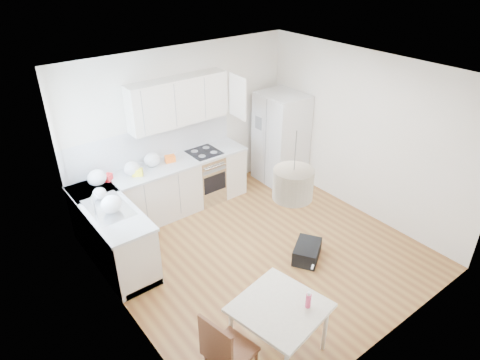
# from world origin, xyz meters

# --- Properties ---
(floor) EXTENTS (4.20, 4.20, 0.00)m
(floor) POSITION_xyz_m (0.00, 0.00, 0.00)
(floor) COLOR brown
(floor) RESTS_ON ground
(ceiling) EXTENTS (4.20, 4.20, 0.00)m
(ceiling) POSITION_xyz_m (0.00, 0.00, 2.70)
(ceiling) COLOR white
(ceiling) RESTS_ON wall_back
(wall_back) EXTENTS (4.20, 0.00, 4.20)m
(wall_back) POSITION_xyz_m (0.00, 2.10, 1.35)
(wall_back) COLOR silver
(wall_back) RESTS_ON floor
(wall_left) EXTENTS (0.00, 4.20, 4.20)m
(wall_left) POSITION_xyz_m (-2.10, 0.00, 1.35)
(wall_left) COLOR silver
(wall_left) RESTS_ON floor
(wall_right) EXTENTS (0.00, 4.20, 4.20)m
(wall_right) POSITION_xyz_m (2.10, 0.00, 1.35)
(wall_right) COLOR silver
(wall_right) RESTS_ON floor
(window_glassblock) EXTENTS (0.02, 1.00, 1.00)m
(window_glassblock) POSITION_xyz_m (-2.09, 1.15, 1.75)
(window_glassblock) COLOR #BFE0F9
(window_glassblock) RESTS_ON wall_left
(cabinets_back) EXTENTS (3.00, 0.60, 0.88)m
(cabinets_back) POSITION_xyz_m (-0.60, 1.80, 0.44)
(cabinets_back) COLOR silver
(cabinets_back) RESTS_ON floor
(cabinets_left) EXTENTS (0.60, 1.80, 0.88)m
(cabinets_left) POSITION_xyz_m (-1.80, 1.20, 0.44)
(cabinets_left) COLOR silver
(cabinets_left) RESTS_ON floor
(counter_back) EXTENTS (3.02, 0.64, 0.04)m
(counter_back) POSITION_xyz_m (-0.60, 1.80, 0.90)
(counter_back) COLOR silver
(counter_back) RESTS_ON cabinets_back
(counter_left) EXTENTS (0.64, 1.82, 0.04)m
(counter_left) POSITION_xyz_m (-1.80, 1.20, 0.90)
(counter_left) COLOR silver
(counter_left) RESTS_ON cabinets_left
(backsplash_back) EXTENTS (3.00, 0.01, 0.58)m
(backsplash_back) POSITION_xyz_m (-0.60, 2.09, 1.21)
(backsplash_back) COLOR white
(backsplash_back) RESTS_ON wall_back
(backsplash_left) EXTENTS (0.01, 1.80, 0.58)m
(backsplash_left) POSITION_xyz_m (-2.09, 1.20, 1.21)
(backsplash_left) COLOR white
(backsplash_left) RESTS_ON wall_left
(upper_cabinets) EXTENTS (1.70, 0.32, 0.75)m
(upper_cabinets) POSITION_xyz_m (-0.15, 1.94, 1.88)
(upper_cabinets) COLOR silver
(upper_cabinets) RESTS_ON wall_back
(range_oven) EXTENTS (0.50, 0.61, 0.88)m
(range_oven) POSITION_xyz_m (0.20, 1.80, 0.44)
(range_oven) COLOR silver
(range_oven) RESTS_ON floor
(sink) EXTENTS (0.50, 0.80, 0.16)m
(sink) POSITION_xyz_m (-1.80, 1.15, 0.92)
(sink) COLOR silver
(sink) RESTS_ON counter_left
(refrigerator) EXTENTS (0.85, 0.88, 1.73)m
(refrigerator) POSITION_xyz_m (1.74, 1.52, 0.86)
(refrigerator) COLOR silver
(refrigerator) RESTS_ON floor
(dining_table) EXTENTS (1.03, 1.03, 0.70)m
(dining_table) POSITION_xyz_m (-1.01, -1.47, 0.62)
(dining_table) COLOR beige
(dining_table) RESTS_ON floor
(dining_chair) EXTENTS (0.51, 0.51, 1.02)m
(dining_chair) POSITION_xyz_m (-1.66, -1.46, 0.51)
(dining_chair) COLOR #512918
(dining_chair) RESTS_ON floor
(drink_bottle) EXTENTS (0.06, 0.06, 0.21)m
(drink_bottle) POSITION_xyz_m (-0.78, -1.65, 0.80)
(drink_bottle) COLOR #E63F6D
(drink_bottle) RESTS_ON dining_table
(gym_bag) EXTENTS (0.62, 0.56, 0.24)m
(gym_bag) POSITION_xyz_m (0.43, -0.52, 0.12)
(gym_bag) COLOR black
(gym_bag) RESTS_ON floor
(pendant_lamp) EXTENTS (0.47, 0.47, 0.29)m
(pendant_lamp) POSITION_xyz_m (-0.94, -1.47, 2.18)
(pendant_lamp) COLOR #BAA98F
(pendant_lamp) RESTS_ON ceiling
(grocery_bag_a) EXTENTS (0.28, 0.24, 0.25)m
(grocery_bag_a) POSITION_xyz_m (-1.67, 1.83, 1.05)
(grocery_bag_a) COLOR white
(grocery_bag_a) RESTS_ON counter_back
(grocery_bag_b) EXTENTS (0.25, 0.21, 0.22)m
(grocery_bag_b) POSITION_xyz_m (-1.12, 1.81, 1.03)
(grocery_bag_b) COLOR white
(grocery_bag_b) RESTS_ON counter_back
(grocery_bag_c) EXTENTS (0.26, 0.22, 0.24)m
(grocery_bag_c) POSITION_xyz_m (-0.74, 1.88, 1.04)
(grocery_bag_c) COLOR white
(grocery_bag_c) RESTS_ON counter_back
(grocery_bag_d) EXTENTS (0.19, 0.16, 0.17)m
(grocery_bag_d) POSITION_xyz_m (-1.80, 1.44, 1.01)
(grocery_bag_d) COLOR white
(grocery_bag_d) RESTS_ON counter_back
(grocery_bag_e) EXTENTS (0.28, 0.24, 0.25)m
(grocery_bag_e) POSITION_xyz_m (-1.80, 1.01, 1.05)
(grocery_bag_e) COLOR white
(grocery_bag_e) RESTS_ON counter_left
(snack_orange) EXTENTS (0.18, 0.13, 0.11)m
(snack_orange) POSITION_xyz_m (-0.44, 1.85, 0.98)
(snack_orange) COLOR #E95C14
(snack_orange) RESTS_ON counter_back
(snack_yellow) EXTENTS (0.19, 0.17, 0.11)m
(snack_yellow) POSITION_xyz_m (-1.07, 1.74, 0.98)
(snack_yellow) COLOR yellow
(snack_yellow) RESTS_ON counter_back
(snack_red) EXTENTS (0.17, 0.16, 0.10)m
(snack_red) POSITION_xyz_m (-1.49, 1.88, 0.97)
(snack_red) COLOR red
(snack_red) RESTS_ON counter_back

